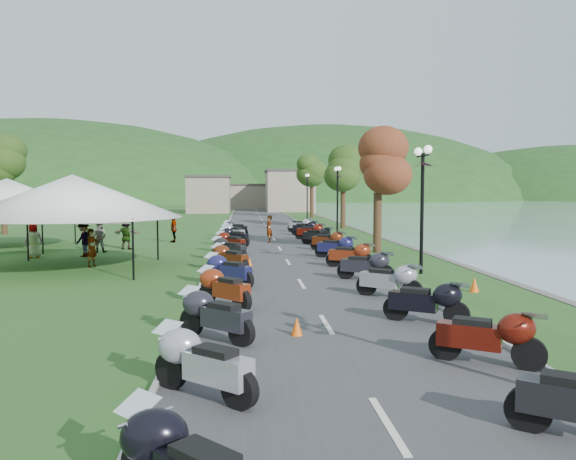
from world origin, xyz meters
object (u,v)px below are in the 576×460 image
object	(u,v)px
pedestrian_a	(92,267)
pedestrian_c	(84,257)
pedestrian_b	(100,252)
vendor_tent_main	(74,222)

from	to	relation	value
pedestrian_a	pedestrian_c	bearing A→B (deg)	45.42
pedestrian_a	pedestrian_b	bearing A→B (deg)	36.03
pedestrian_b	vendor_tent_main	bearing A→B (deg)	103.64
vendor_tent_main	pedestrian_c	distance (m)	4.97
pedestrian_a	pedestrian_b	distance (m)	5.80
pedestrian_a	pedestrian_b	xyz separation A→B (m)	(-1.11, 5.70, 0.00)
vendor_tent_main	pedestrian_a	size ratio (longest dim) A/B	3.60
pedestrian_a	vendor_tent_main	bearing A→B (deg)	169.40
vendor_tent_main	pedestrian_a	distance (m)	2.20
pedestrian_a	pedestrian_c	xyz separation A→B (m)	(-1.38, 3.72, 0.00)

